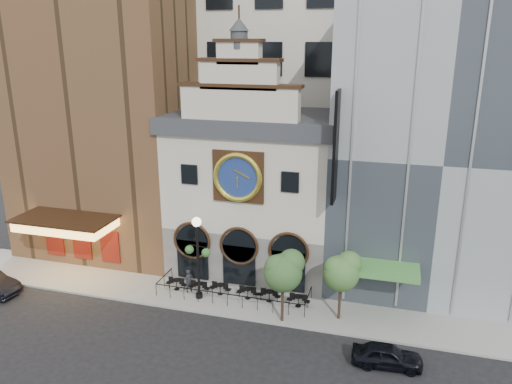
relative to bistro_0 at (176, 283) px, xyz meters
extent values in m
plane|color=black|center=(4.31, -2.43, -0.61)|extent=(120.00, 120.00, 0.00)
cube|color=gray|center=(4.31, 0.07, -0.54)|extent=(44.00, 5.00, 0.15)
cube|color=#605E5B|center=(4.31, 5.57, 1.54)|extent=(12.00, 8.00, 4.00)
cube|color=beige|center=(4.31, 5.57, 7.04)|extent=(12.00, 8.00, 7.00)
cube|color=#2D3035|center=(4.31, 5.57, 11.14)|extent=(12.60, 8.60, 1.20)
cube|color=black|center=(4.31, 1.49, 7.94)|extent=(3.60, 0.25, 3.60)
cylinder|color=navy|center=(4.31, 1.35, 7.94)|extent=(3.10, 0.12, 3.10)
torus|color=gold|center=(4.31, 1.27, 7.94)|extent=(3.46, 0.36, 3.46)
cylinder|color=#2D3035|center=(4.31, 1.97, 16.84)|extent=(1.10, 1.10, 1.10)
cone|color=#2D3035|center=(4.31, 1.97, 17.79)|extent=(1.30, 1.30, 0.80)
cube|color=brown|center=(-8.69, 7.57, 12.04)|extent=(14.00, 12.00, 25.00)
cube|color=#FFBF59|center=(-8.69, -0.13, 3.74)|extent=(7.00, 3.40, 0.70)
cube|color=black|center=(-8.69, -0.13, 4.19)|extent=(7.40, 3.80, 0.15)
cube|color=#65150D|center=(-8.69, 1.52, 1.54)|extent=(5.60, 0.15, 2.60)
cube|color=gray|center=(17.31, 7.57, 9.54)|extent=(14.00, 12.00, 20.00)
cube|color=#4B9242|center=(14.31, 0.37, 2.84)|extent=(4.50, 2.40, 0.35)
cube|color=black|center=(10.91, 0.57, 10.54)|extent=(0.18, 1.60, 7.00)
cube|color=beige|center=(4.31, 17.57, 19.39)|extent=(20.00, 16.00, 40.00)
cylinder|color=black|center=(0.00, 0.00, 0.28)|extent=(0.68, 0.68, 0.03)
cylinder|color=black|center=(0.00, 0.00, -0.09)|extent=(0.06, 0.06, 0.72)
cylinder|color=black|center=(1.80, -0.07, 0.28)|extent=(0.68, 0.68, 0.03)
cylinder|color=black|center=(1.80, -0.07, -0.09)|extent=(0.06, 0.06, 0.72)
cylinder|color=black|center=(3.29, 0.18, 0.28)|extent=(0.68, 0.68, 0.03)
cylinder|color=black|center=(3.29, 0.18, -0.09)|extent=(0.06, 0.06, 0.72)
cylinder|color=black|center=(5.34, 0.13, 0.28)|extent=(0.68, 0.68, 0.03)
cylinder|color=black|center=(5.34, 0.13, -0.09)|extent=(0.06, 0.06, 0.72)
cylinder|color=black|center=(6.87, 0.17, 0.28)|extent=(0.68, 0.68, 0.03)
cylinder|color=black|center=(6.87, 0.17, -0.09)|extent=(0.06, 0.06, 0.72)
cylinder|color=black|center=(8.94, 0.05, 0.28)|extent=(0.68, 0.68, 0.03)
cylinder|color=black|center=(8.94, 0.05, -0.09)|extent=(0.06, 0.06, 0.72)
imported|color=black|center=(14.92, -4.74, 0.05)|extent=(4.00, 1.85, 1.33)
imported|color=black|center=(1.03, -0.06, 0.38)|extent=(0.65, 0.73, 1.68)
cylinder|color=black|center=(2.03, -0.68, 2.26)|extent=(0.20, 0.20, 5.45)
cylinder|color=black|center=(2.03, -0.68, -0.30)|extent=(0.48, 0.48, 0.33)
sphere|color=white|center=(2.03, -0.68, 5.20)|extent=(0.65, 0.65, 0.65)
sphere|color=#214F1F|center=(1.39, -0.58, 3.08)|extent=(0.61, 0.61, 0.61)
sphere|color=#214F1F|center=(2.68, -0.77, 3.08)|extent=(0.61, 0.61, 0.61)
cylinder|color=#382619|center=(8.29, -1.99, 0.85)|extent=(0.19, 0.19, 2.63)
sphere|color=#2B5220|center=(8.29, -1.99, 2.92)|extent=(2.44, 2.44, 2.44)
sphere|color=#2B5220|center=(8.76, -1.71, 3.57)|extent=(1.69, 1.69, 1.69)
sphere|color=#2B5220|center=(7.92, -2.18, 3.38)|extent=(1.50, 1.50, 1.50)
cylinder|color=#382619|center=(11.77, -0.72, 0.79)|extent=(0.18, 0.18, 2.50)
sphere|color=#376427|center=(11.77, -0.72, 2.75)|extent=(2.32, 2.32, 2.32)
sphere|color=#376427|center=(12.22, -0.46, 3.38)|extent=(1.61, 1.61, 1.61)
sphere|color=#376427|center=(11.41, -0.90, 3.20)|extent=(1.43, 1.43, 1.43)
camera|label=1|loc=(14.40, -29.64, 16.94)|focal=35.00mm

